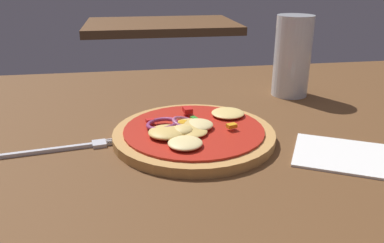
% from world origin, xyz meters
% --- Properties ---
extents(dining_table, '(1.19, 0.81, 0.03)m').
position_xyz_m(dining_table, '(0.00, 0.00, 0.02)').
color(dining_table, brown).
rests_on(dining_table, ground).
extents(pizza, '(0.22, 0.22, 0.03)m').
position_xyz_m(pizza, '(-0.05, -0.00, 0.04)').
color(pizza, tan).
rests_on(pizza, dining_table).
extents(fork, '(0.20, 0.04, 0.01)m').
position_xyz_m(fork, '(-0.22, -0.01, 0.04)').
color(fork, silver).
rests_on(fork, dining_table).
extents(beer_glass, '(0.07, 0.07, 0.14)m').
position_xyz_m(beer_glass, '(0.16, 0.17, 0.10)').
color(beer_glass, silver).
rests_on(beer_glass, dining_table).
extents(napkin, '(0.15, 0.14, 0.00)m').
position_xyz_m(napkin, '(0.13, -0.08, 0.04)').
color(napkin, white).
rests_on(napkin, dining_table).
extents(background_table, '(0.66, 0.45, 0.03)m').
position_xyz_m(background_table, '(0.02, 1.28, 0.02)').
color(background_table, brown).
rests_on(background_table, ground).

